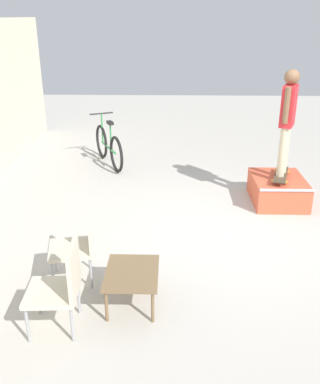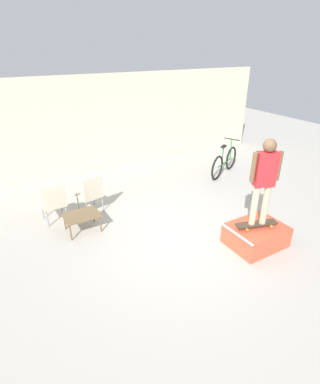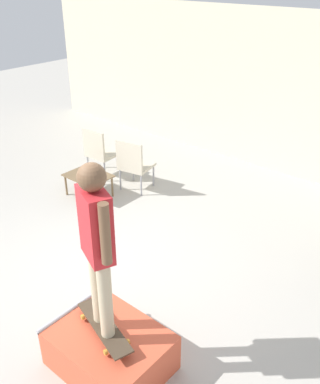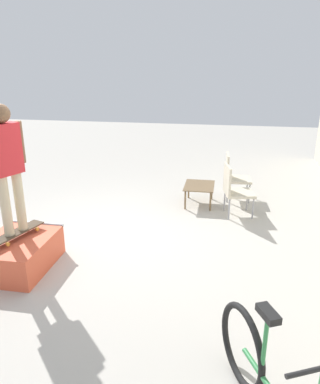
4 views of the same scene
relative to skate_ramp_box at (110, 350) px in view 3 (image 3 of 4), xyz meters
name	(u,v)px [view 3 (image 3 of 4)]	position (x,y,z in m)	size (l,w,h in m)	color
ground_plane	(100,272)	(-1.20, 0.94, -0.22)	(24.00, 24.00, 0.00)	#B7B2A8
house_wall_back	(271,93)	(-1.20, 5.43, 1.28)	(12.00, 0.06, 3.00)	beige
skate_ramp_box	(110,350)	(0.00, 0.00, 0.00)	(1.14, 0.88, 0.46)	#DB5638
skateboard_on_ramp	(104,327)	(-0.05, -0.01, 0.30)	(0.87, 0.44, 0.07)	#473828
person_skater	(97,239)	(-0.05, -0.01, 1.34)	(0.53, 0.33, 1.74)	#C6B793
coffee_table	(88,178)	(-2.94, 2.30, 0.14)	(0.76, 0.59, 0.40)	brown
patio_chair_left	(100,151)	(-3.37, 2.98, 0.32)	(0.55, 0.55, 0.97)	#99999E
patio_chair_right	(134,163)	(-2.48, 2.98, 0.32)	(0.61, 0.61, 0.97)	#99999E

